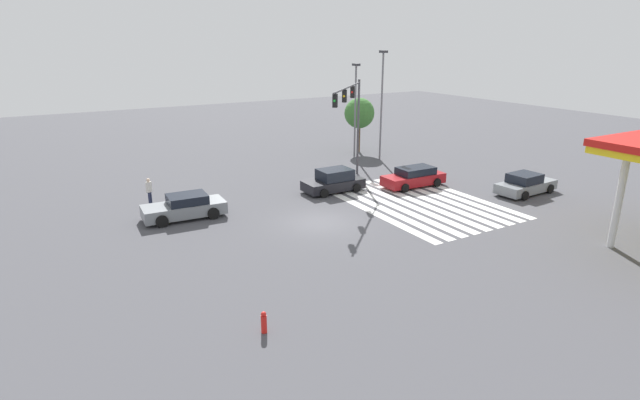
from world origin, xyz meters
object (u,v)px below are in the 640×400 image
at_px(car_0, 334,181).
at_px(car_3, 414,177).
at_px(car_1, 525,184).
at_px(tree_corner_a, 359,113).
at_px(fire_hydrant, 264,322).
at_px(street_light_pole_b, 355,103).
at_px(pedestrian, 149,190).
at_px(street_light_pole_a, 382,97).
at_px(traffic_signal_mast, 351,109).
at_px(car_2, 185,207).

distance_m(car_0, car_3, 6.06).
xyz_separation_m(car_0, car_1, (-7.20, -11.29, -0.08)).
bearing_deg(tree_corner_a, fire_hydrant, 139.32).
relative_size(car_3, street_light_pole_b, 0.57).
bearing_deg(car_1, pedestrian, 151.95).
bearing_deg(fire_hydrant, street_light_pole_a, -45.10).
distance_m(car_3, tree_corner_a, 12.66).
height_order(traffic_signal_mast, pedestrian, traffic_signal_mast).
distance_m(car_2, street_light_pole_b, 20.37).
distance_m(pedestrian, street_light_pole_b, 20.24).
relative_size(traffic_signal_mast, car_1, 1.56).
relative_size(car_2, street_light_pole_a, 0.52).
bearing_deg(traffic_signal_mast, car_1, 92.12).
distance_m(car_0, car_2, 10.69).
distance_m(street_light_pole_b, fire_hydrant, 29.64).
height_order(traffic_signal_mast, street_light_pole_a, street_light_pole_a).
xyz_separation_m(pedestrian, street_light_pole_b, (4.79, -19.26, 3.97)).
height_order(car_3, street_light_pole_b, street_light_pole_b).
relative_size(car_3, fire_hydrant, 5.55).
xyz_separation_m(car_3, pedestrian, (5.32, 17.70, 0.31)).
bearing_deg(street_light_pole_a, car_2, 108.70).
bearing_deg(street_light_pole_a, car_1, -169.46).
relative_size(car_1, fire_hydrant, 5.53).
bearing_deg(pedestrian, tree_corner_a, 64.49).
bearing_deg(street_light_pole_a, car_3, 159.84).
bearing_deg(car_0, pedestrian, -16.31).
relative_size(traffic_signal_mast, tree_corner_a, 1.45).
bearing_deg(car_2, fire_hydrant, 88.72).
distance_m(traffic_signal_mast, car_2, 13.86).
height_order(car_0, street_light_pole_b, street_light_pole_b).
bearing_deg(car_0, fire_hydrant, 50.15).
xyz_separation_m(car_3, street_light_pole_b, (10.10, -1.56, 4.28)).
bearing_deg(car_3, car_0, -16.38).
bearing_deg(pedestrian, car_1, 22.46).
bearing_deg(street_light_pole_b, tree_corner_a, -43.67).
bearing_deg(street_light_pole_b, car_0, 138.42).
xyz_separation_m(car_3, street_light_pole_a, (8.18, -3.00, 4.85)).
relative_size(street_light_pole_b, tree_corner_a, 1.62).
xyz_separation_m(traffic_signal_mast, car_3, (-3.08, -3.56, -4.86)).
xyz_separation_m(traffic_signal_mast, pedestrian, (2.23, 14.15, -4.55)).
bearing_deg(car_3, tree_corner_a, -103.85).
distance_m(traffic_signal_mast, car_0, 5.43).
distance_m(car_1, car_2, 23.04).
xyz_separation_m(pedestrian, tree_corner_a, (6.55, -20.94, 2.69)).
distance_m(traffic_signal_mast, street_light_pole_a, 8.31).
height_order(pedestrian, street_light_pole_b, street_light_pole_b).
xyz_separation_m(tree_corner_a, fire_hydrant, (-24.06, 20.68, -3.26)).
xyz_separation_m(traffic_signal_mast, tree_corner_a, (8.78, -6.79, -1.86)).
xyz_separation_m(traffic_signal_mast, street_light_pole_a, (5.10, -6.56, -0.01)).
bearing_deg(fire_hydrant, street_light_pole_b, -40.43).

